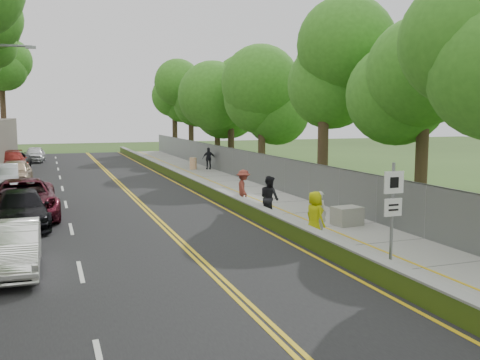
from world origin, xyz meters
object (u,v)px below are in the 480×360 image
construction_barrel (193,164)px  car_2 (23,199)px  person_far (209,158)px  car_1 (12,248)px  painter_0 (315,216)px  concrete_block (347,216)px  signpost (393,205)px

construction_barrel → car_2: car_2 is taller
construction_barrel → car_2: bearing=-125.1°
person_far → construction_barrel: bearing=-10.5°
car_1 → car_2: size_ratio=0.71×
car_2 → car_1: bearing=-92.7°
car_1 → painter_0: (9.75, 0.39, 0.19)m
car_1 → car_2: (0.00, 8.34, 0.13)m
concrete_block → car_1: car_1 is taller
car_1 → car_2: 8.34m
car_1 → person_far: (13.20, 25.02, 0.18)m
construction_barrel → painter_0: size_ratio=0.54×
concrete_block → painter_0: painter_0 is taller
construction_barrel → painter_0: bearing=-95.1°
construction_barrel → car_1: (-12.00, -25.39, 0.22)m
person_far → signpost: bearing=90.2°
painter_0 → person_far: size_ratio=1.00×
concrete_block → person_far: 22.66m
construction_barrel → car_1: 28.08m
car_1 → construction_barrel: bearing=64.8°
car_1 → car_2: bearing=90.1°
concrete_block → car_1: bearing=-169.0°
car_2 → person_far: (13.20, 16.69, 0.06)m
concrete_block → person_far: bearing=87.6°
concrete_block → painter_0: 3.25m
car_2 → construction_barrel: bearing=52.1°
construction_barrel → car_1: car_1 is taller
signpost → construction_barrel: signpost is taller
painter_0 → car_2: bearing=40.4°
car_1 → painter_0: size_ratio=2.43×
concrete_block → painter_0: size_ratio=0.63×
concrete_block → construction_barrel: bearing=90.7°
signpost → car_2: (-10.05, 11.96, -1.09)m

